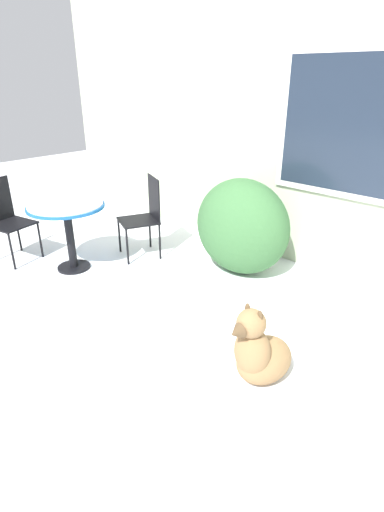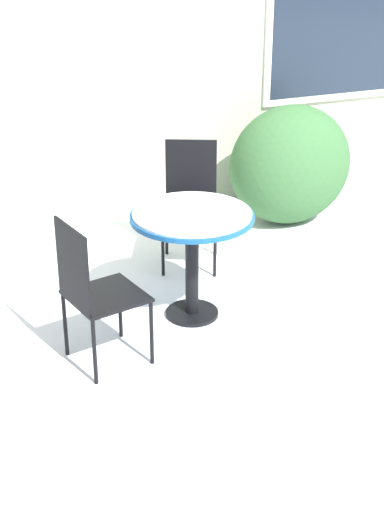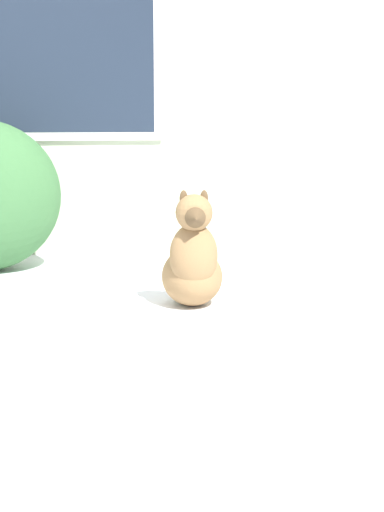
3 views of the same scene
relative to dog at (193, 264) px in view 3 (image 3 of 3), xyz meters
The scene contains 3 objects.
ground_plane 1.02m from the dog, 165.25° to the right, with size 16.00×16.00×0.00m, color white.
house_wall 2.50m from the dog, 115.78° to the left, with size 8.00×0.10×2.99m.
dog is the anchor object (origin of this frame).
Camera 3 is at (0.09, -3.80, 0.99)m, focal length 55.00 mm.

